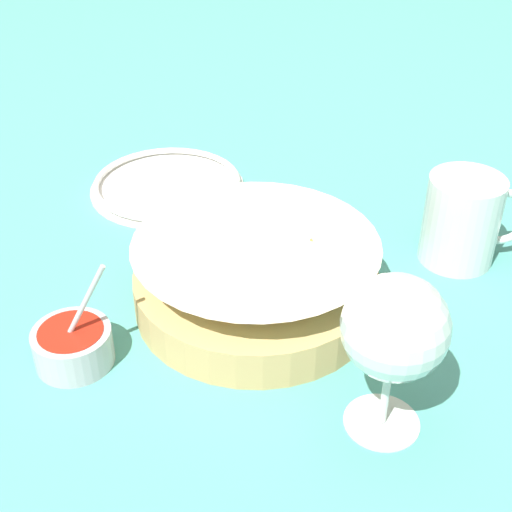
# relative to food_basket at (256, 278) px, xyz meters

# --- Properties ---
(ground_plane) EXTENTS (4.00, 4.00, 0.00)m
(ground_plane) POSITION_rel_food_basket_xyz_m (0.02, 0.02, -0.03)
(ground_plane) COLOR teal
(food_basket) EXTENTS (0.25, 0.25, 0.08)m
(food_basket) POSITION_rel_food_basket_xyz_m (0.00, 0.00, 0.00)
(food_basket) COLOR tan
(food_basket) RESTS_ON ground_plane
(sauce_cup) EXTENTS (0.08, 0.07, 0.11)m
(sauce_cup) POSITION_rel_food_basket_xyz_m (-0.18, -0.08, -0.01)
(sauce_cup) COLOR #B7B7BC
(sauce_cup) RESTS_ON ground_plane
(wine_glass) EXTENTS (0.09, 0.09, 0.15)m
(wine_glass) POSITION_rel_food_basket_xyz_m (0.10, -0.17, 0.07)
(wine_glass) COLOR silver
(wine_glass) RESTS_ON ground_plane
(beer_mug) EXTENTS (0.12, 0.08, 0.10)m
(beer_mug) POSITION_rel_food_basket_xyz_m (0.24, 0.07, 0.01)
(beer_mug) COLOR silver
(beer_mug) RESTS_ON ground_plane
(side_plate) EXTENTS (0.20, 0.20, 0.01)m
(side_plate) POSITION_rel_food_basket_xyz_m (-0.11, 0.25, -0.03)
(side_plate) COLOR white
(side_plate) RESTS_ON ground_plane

